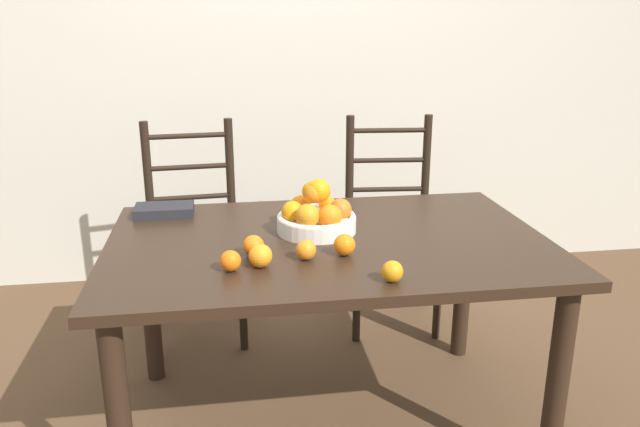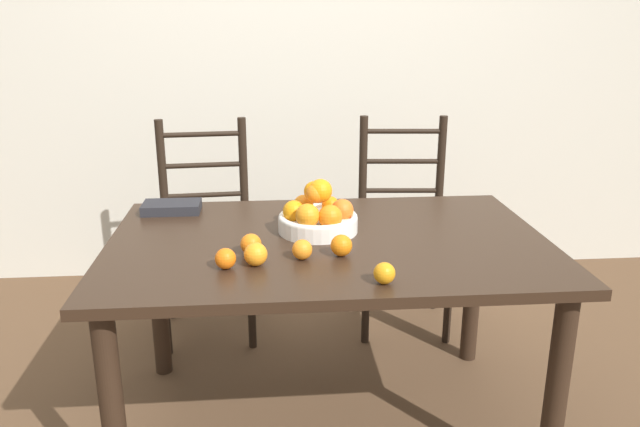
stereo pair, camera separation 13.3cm
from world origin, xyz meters
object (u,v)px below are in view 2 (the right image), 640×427
orange_loose_4 (341,245)px  chair_right (403,228)px  chair_left (206,234)px  orange_loose_5 (384,273)px  book_stack (172,207)px  fruit_bowl (318,215)px  orange_loose_0 (225,259)px  orange_loose_1 (251,244)px  orange_loose_2 (256,254)px  orange_loose_3 (302,250)px

orange_loose_4 → chair_right: chair_right is taller
orange_loose_4 → chair_left: size_ratio=0.07×
orange_loose_5 → chair_right: 1.25m
chair_left → chair_right: size_ratio=1.00×
chair_right → book_stack: 1.14m
chair_right → book_stack: bearing=-152.3°
fruit_bowl → orange_loose_0: bearing=-134.3°
fruit_bowl → orange_loose_5: fruit_bowl is taller
fruit_bowl → book_stack: (-0.55, 0.28, -0.04)m
orange_loose_1 → chair_left: 0.98m
orange_loose_2 → chair_left: (-0.25, 1.01, -0.28)m
book_stack → fruit_bowl: bearing=-27.3°
orange_loose_1 → orange_loose_2: (0.02, -0.10, 0.00)m
orange_loose_1 → orange_loose_4: orange_loose_4 is taller
chair_left → chair_right: 0.94m
orange_loose_3 → chair_right: chair_right is taller
orange_loose_5 → book_stack: orange_loose_5 is taller
orange_loose_1 → orange_loose_4: (0.29, -0.04, 0.00)m
orange_loose_1 → book_stack: orange_loose_1 is taller
fruit_bowl → orange_loose_0: size_ratio=4.37×
orange_loose_1 → orange_loose_3: (0.16, -0.06, -0.00)m
orange_loose_5 → chair_left: chair_left is taller
orange_loose_0 → orange_loose_1: size_ratio=0.95×
orange_loose_0 → orange_loose_5: size_ratio=1.02×
orange_loose_2 → orange_loose_4: 0.28m
fruit_bowl → orange_loose_2: fruit_bowl is taller
orange_loose_2 → book_stack: (-0.33, 0.58, -0.02)m
fruit_bowl → orange_loose_1: bearing=-139.3°
orange_loose_2 → book_stack: bearing=120.0°
orange_loose_4 → book_stack: 0.80m
fruit_bowl → orange_loose_2: (-0.21, -0.29, -0.02)m
orange_loose_0 → orange_loose_4: (0.36, 0.08, 0.00)m
orange_loose_3 → orange_loose_5: orange_loose_3 is taller
orange_loose_3 → orange_loose_5: (0.22, -0.21, -0.00)m
orange_loose_0 → chair_left: bearing=99.1°
orange_loose_4 → chair_right: (0.41, 0.95, -0.28)m
orange_loose_4 → book_stack: (-0.60, 0.52, -0.02)m
chair_right → orange_loose_3: bearing=-114.3°
orange_loose_2 → orange_loose_3: size_ratio=1.13×
orange_loose_1 → chair_left: size_ratio=0.07×
orange_loose_0 → chair_right: 1.31m
fruit_bowl → orange_loose_5: size_ratio=4.46×
orange_loose_1 → orange_loose_3: bearing=-19.7°
orange_loose_3 → orange_loose_4: bearing=8.5°
orange_loose_3 → orange_loose_5: 0.30m
orange_loose_2 → orange_loose_4: (0.27, 0.06, -0.00)m
orange_loose_5 → book_stack: bearing=133.3°
orange_loose_3 → orange_loose_2: bearing=-164.9°
orange_loose_4 → orange_loose_0: bearing=-168.1°
orange_loose_1 → orange_loose_3: orange_loose_1 is taller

